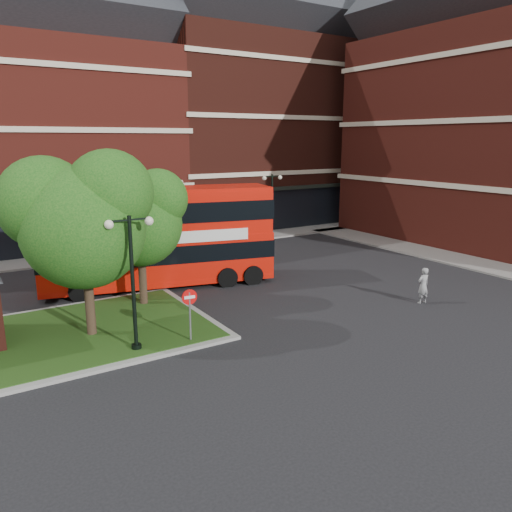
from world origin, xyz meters
TOP-DOWN VIEW (x-y plane):
  - ground at (0.00, 0.00)m, footprint 120.00×120.00m
  - pavement_far at (0.00, 16.50)m, footprint 44.00×3.00m
  - pavement_side at (16.50, 2.00)m, footprint 3.00×28.00m
  - terrace_far_right at (14.00, 24.00)m, footprint 18.00×12.00m
  - traffic_island at (-8.00, 3.00)m, footprint 12.60×7.60m
  - tree_island_west at (-6.60, 2.58)m, footprint 5.40×4.71m
  - tree_island_east at (-3.58, 5.06)m, footprint 4.46×3.90m
  - lamp_island at (-5.50, 0.20)m, footprint 1.72×0.36m
  - lamp_far_left at (2.00, 14.50)m, footprint 1.72×0.36m
  - lamp_far_right at (10.00, 14.50)m, footprint 1.72×0.36m
  - bus at (-1.61, 7.72)m, footprint 12.05×5.30m
  - woman at (7.75, -1.55)m, footprint 0.66×0.46m
  - car_silver at (-1.99, 15.35)m, footprint 4.00×1.62m
  - car_white at (7.44, 15.49)m, footprint 4.71×2.01m
  - no_entry_sign at (-3.50, -0.11)m, footprint 0.59×0.11m

SIDE VIEW (x-z plane):
  - ground at x=0.00m, z-range 0.00..0.00m
  - pavement_far at x=0.00m, z-range 0.00..0.12m
  - pavement_side at x=16.50m, z-range 0.00..0.12m
  - traffic_island at x=-8.00m, z-range -0.01..0.14m
  - car_silver at x=-1.99m, z-range 0.00..1.36m
  - car_white at x=7.44m, z-range 0.00..1.51m
  - woman at x=7.75m, z-range 0.00..1.72m
  - no_entry_sign at x=-3.50m, z-range 0.45..2.58m
  - lamp_island at x=-5.50m, z-range 0.33..5.33m
  - lamp_far_left at x=2.00m, z-range 0.33..5.33m
  - lamp_far_right at x=10.00m, z-range 0.33..5.33m
  - bus at x=-1.61m, z-range 0.70..5.19m
  - tree_island_east at x=-3.58m, z-range 1.10..7.39m
  - tree_island_west at x=-6.60m, z-range 1.19..8.40m
  - terrace_far_right at x=14.00m, z-range 0.00..16.00m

